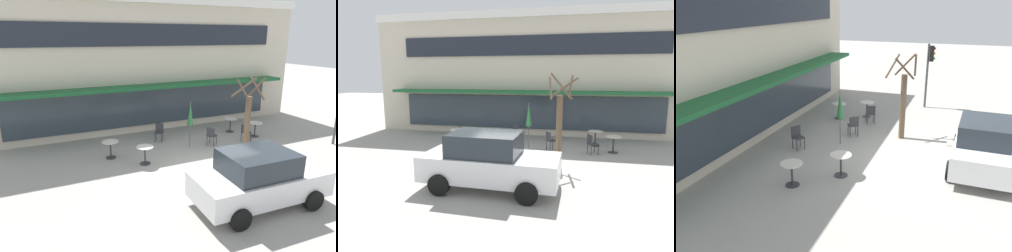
# 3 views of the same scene
# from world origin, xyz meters

# --- Properties ---
(ground_plane) EXTENTS (80.00, 80.00, 0.00)m
(ground_plane) POSITION_xyz_m (0.00, 0.00, 0.00)
(ground_plane) COLOR #9E9B93
(building_facade) EXTENTS (18.62, 9.10, 7.10)m
(building_facade) POSITION_xyz_m (0.00, 9.96, 3.55)
(building_facade) COLOR beige
(building_facade) RESTS_ON ground
(cafe_table_near_wall) EXTENTS (0.70, 0.70, 0.76)m
(cafe_table_near_wall) POSITION_xyz_m (3.72, 3.98, 0.52)
(cafe_table_near_wall) COLOR #333338
(cafe_table_near_wall) RESTS_ON ground
(cafe_table_streetside) EXTENTS (0.70, 0.70, 0.76)m
(cafe_table_streetside) POSITION_xyz_m (-2.04, 1.79, 0.52)
(cafe_table_streetside) COLOR #333338
(cafe_table_streetside) RESTS_ON ground
(cafe_table_by_tree) EXTENTS (0.70, 0.70, 0.76)m
(cafe_table_by_tree) POSITION_xyz_m (4.42, 2.77, 0.52)
(cafe_table_by_tree) COLOR #333338
(cafe_table_by_tree) RESTS_ON ground
(cafe_table_mid_patio) EXTENTS (0.70, 0.70, 0.76)m
(cafe_table_mid_patio) POSITION_xyz_m (-3.17, 2.99, 0.52)
(cafe_table_mid_patio) COLOR #333338
(cafe_table_mid_patio) RESTS_ON ground
(patio_umbrella_green_folded) EXTENTS (0.28, 0.28, 2.20)m
(patio_umbrella_green_folded) POSITION_xyz_m (0.56, 2.77, 1.63)
(patio_umbrella_green_folded) COLOR #4C4C51
(patio_umbrella_green_folded) RESTS_ON ground
(cafe_chair_0) EXTENTS (0.53, 0.53, 0.89)m
(cafe_chair_0) POSITION_xyz_m (3.44, 2.31, 0.53)
(cafe_chair_0) COLOR #333338
(cafe_chair_0) RESTS_ON ground
(cafe_chair_1) EXTENTS (0.56, 0.56, 0.89)m
(cafe_chair_1) POSITION_xyz_m (1.61, 2.55, 0.53)
(cafe_chair_1) COLOR #333338
(cafe_chair_1) RESTS_ON ground
(cafe_chair_2) EXTENTS (0.56, 0.56, 0.89)m
(cafe_chair_2) POSITION_xyz_m (-0.42, 4.18, 0.53)
(cafe_chair_2) COLOR #333338
(cafe_chair_2) RESTS_ON ground
(parked_sedan) EXTENTS (4.27, 2.15, 1.76)m
(parked_sedan) POSITION_xyz_m (0.08, -2.54, 0.88)
(parked_sedan) COLOR silver
(parked_sedan) RESTS_ON ground
(street_tree) EXTENTS (1.17, 1.21, 3.58)m
(street_tree) POSITION_xyz_m (2.07, 0.59, 1.63)
(street_tree) COLOR brown
(street_tree) RESTS_ON ground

